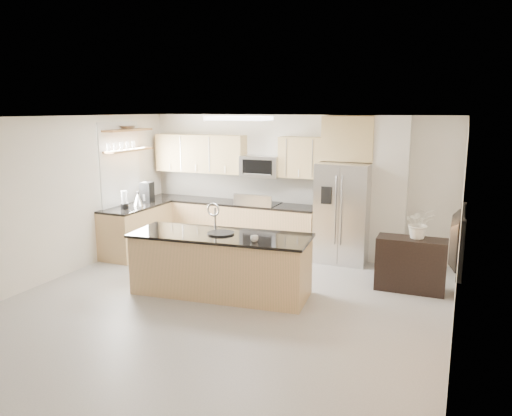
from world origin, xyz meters
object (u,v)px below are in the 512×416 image
at_px(microwave, 261,166).
at_px(credenza, 411,264).
at_px(blender, 124,201).
at_px(refrigerator, 343,213).
at_px(cup, 254,239).
at_px(television, 450,238).
at_px(flower_vase, 420,215).
at_px(coffee_maker, 147,192).
at_px(kettle, 138,199).
at_px(range, 259,226).
at_px(bowl, 127,127).
at_px(island, 221,264).
at_px(platter, 221,233).

bearing_deg(microwave, credenza, -23.10).
height_order(microwave, blender, microwave).
relative_size(refrigerator, cup, 16.16).
xyz_separation_m(credenza, television, (0.55, -1.98, 0.94)).
bearing_deg(cup, flower_vase, 35.44).
height_order(blender, flower_vase, flower_vase).
height_order(microwave, credenza, microwave).
bearing_deg(coffee_maker, television, -23.81).
relative_size(credenza, kettle, 3.88).
relative_size(range, kettle, 4.35).
bearing_deg(coffee_maker, refrigerator, 9.10).
xyz_separation_m(credenza, kettle, (-4.98, 0.10, 0.63)).
relative_size(coffee_maker, bowl, 1.12).
height_order(island, blender, island).
relative_size(range, coffee_maker, 2.95).
xyz_separation_m(microwave, television, (3.51, -3.24, -0.28)).
bearing_deg(credenza, flower_vase, 22.06).
relative_size(platter, bowl, 1.15).
xyz_separation_m(platter, flower_vase, (2.66, 1.25, 0.24)).
height_order(kettle, coffee_maker, coffee_maker).
bearing_deg(platter, television, -13.83).
bearing_deg(microwave, kettle, -150.10).
relative_size(island, credenza, 2.67).
relative_size(refrigerator, coffee_maker, 4.61).
bearing_deg(microwave, island, -81.38).
bearing_deg(platter, coffee_maker, 145.43).
bearing_deg(bowl, blender, -67.63).
bearing_deg(refrigerator, platter, -119.20).
xyz_separation_m(refrigerator, kettle, (-3.68, -0.99, 0.15)).
distance_m(range, kettle, 2.35).
bearing_deg(television, flower_vase, 13.19).
distance_m(cup, flower_vase, 2.51).
xyz_separation_m(cup, flower_vase, (2.04, 1.45, 0.21)).
height_order(platter, kettle, kettle).
bearing_deg(platter, flower_vase, 25.06).
bearing_deg(blender, island, -21.74).
bearing_deg(refrigerator, microwave, 174.14).
distance_m(refrigerator, blender, 3.97).
bearing_deg(refrigerator, bowl, -166.89).
distance_m(refrigerator, television, 3.62).
bearing_deg(refrigerator, television, -58.96).
xyz_separation_m(coffee_maker, bowl, (-0.16, -0.31, 1.28)).
distance_m(blender, kettle, 0.35).
height_order(credenza, coffee_maker, coffee_maker).
xyz_separation_m(refrigerator, island, (-1.28, -2.31, -0.43)).
height_order(range, television, television).
xyz_separation_m(credenza, bowl, (-5.21, 0.18, 1.97)).
xyz_separation_m(credenza, blender, (-5.03, -0.25, 0.66)).
bearing_deg(television, platter, 76.17).
relative_size(credenza, flower_vase, 1.45).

